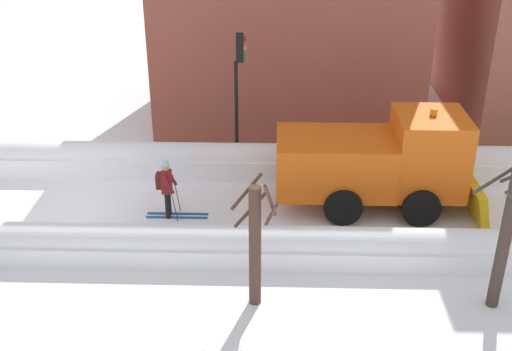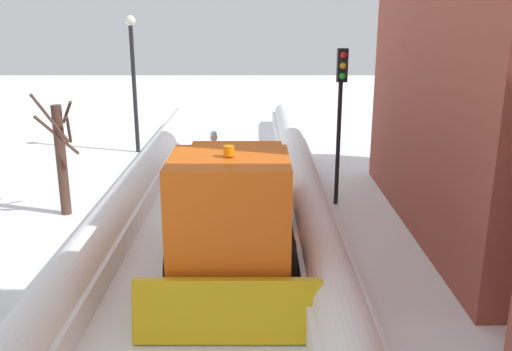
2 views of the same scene
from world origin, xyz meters
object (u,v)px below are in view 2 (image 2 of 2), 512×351
(traffic_light_pole, at_px, (341,98))
(street_lamp, at_px, (133,68))
(plow_truck, at_px, (233,206))
(bare_tree_near, at_px, (61,157))
(skier, at_px, (214,156))

(traffic_light_pole, relative_size, street_lamp, 0.84)
(plow_truck, bearing_deg, bare_tree_near, -35.98)
(street_lamp, distance_m, bare_tree_near, 7.42)
(traffic_light_pole, bearing_deg, bare_tree_near, 5.75)
(skier, bearing_deg, plow_truck, 97.87)
(plow_truck, bearing_deg, traffic_light_pole, -123.73)
(traffic_light_pole, distance_m, bare_tree_near, 7.83)
(traffic_light_pole, height_order, street_lamp, street_lamp)
(traffic_light_pole, bearing_deg, street_lamp, -42.12)
(plow_truck, height_order, bare_tree_near, bare_tree_near)
(street_lamp, bearing_deg, traffic_light_pole, 137.88)
(traffic_light_pole, xyz_separation_m, bare_tree_near, (7.65, 0.77, -1.48))
(street_lamp, xyz_separation_m, bare_tree_near, (0.54, 7.20, -1.70))
(traffic_light_pole, bearing_deg, plow_truck, 56.27)
(street_lamp, height_order, bare_tree_near, street_lamp)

